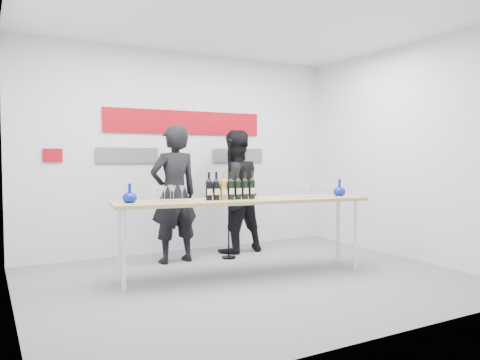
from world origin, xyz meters
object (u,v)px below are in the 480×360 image
Objects in this scene: presenter_right at (234,191)px; mic_stand at (229,222)px; tasting_table at (244,205)px; presenter_left at (174,194)px.

presenter_right is 1.09× the size of mic_stand.
presenter_right is at bearing 75.79° from tasting_table.
tasting_table is at bearing 109.21° from presenter_left.
presenter_left is 1.11× the size of mic_stand.
presenter_right is at bearing 70.39° from mic_stand.
presenter_right reaches higher than tasting_table.
tasting_table is 1.72× the size of presenter_right.
tasting_table is 1.37m from presenter_right.
presenter_right is 0.59m from mic_stand.
presenter_left is at bearing 7.76° from presenter_right.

